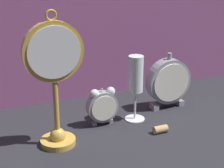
{
  "coord_description": "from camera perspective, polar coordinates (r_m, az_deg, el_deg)",
  "views": [
    {
      "loc": [
        -0.4,
        -0.86,
        0.51
      ],
      "look_at": [
        0.0,
        0.08,
        0.13
      ],
      "focal_mm": 60.0,
      "sensor_mm": 36.0,
      "label": 1
    }
  ],
  "objects": [
    {
      "name": "alarm_clock_twin_bell",
      "position": [
        1.12,
        -1.49,
        -3.19
      ],
      "size": [
        0.09,
        0.03,
        0.12
      ],
      "color": "gray",
      "rests_on": "ground_plane"
    },
    {
      "name": "pocket_watch_on_stand",
      "position": [
        0.97,
        -8.71,
        0.44
      ],
      "size": [
        0.16,
        0.1,
        0.37
      ],
      "color": "gold",
      "rests_on": "ground_plane"
    },
    {
      "name": "mantel_clock_silver",
      "position": [
        1.24,
        8.6,
        0.37
      ],
      "size": [
        0.15,
        0.04,
        0.19
      ],
      "color": "gray",
      "rests_on": "ground_plane"
    },
    {
      "name": "ground_plane",
      "position": [
        1.08,
        1.68,
        -7.87
      ],
      "size": [
        4.0,
        4.0,
        0.0
      ],
      "primitive_type": "plane",
      "color": "#232328"
    },
    {
      "name": "fabric_backdrop_drape",
      "position": [
        1.27,
        -4.45,
        11.48
      ],
      "size": [
        1.31,
        0.01,
        0.63
      ],
      "primitive_type": "cube",
      "color": "#8E4C7F",
      "rests_on": "ground_plane"
    },
    {
      "name": "wine_cork",
      "position": [
        1.1,
        7.39,
        -6.85
      ],
      "size": [
        0.04,
        0.02,
        0.02
      ],
      "primitive_type": "cylinder",
      "rotation": [
        0.0,
        1.57,
        0.0
      ],
      "color": "tan",
      "rests_on": "ground_plane"
    },
    {
      "name": "champagne_flute",
      "position": [
        1.13,
        3.62,
        0.76
      ],
      "size": [
        0.06,
        0.06,
        0.21
      ],
      "color": "silver",
      "rests_on": "ground_plane"
    }
  ]
}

